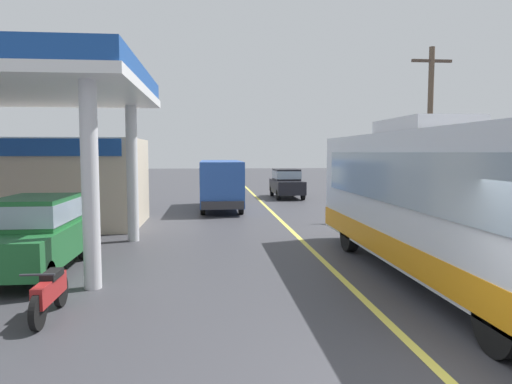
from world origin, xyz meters
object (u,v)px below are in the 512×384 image
object	(u,v)px
minibus_opposing_lane	(221,180)
car_trailing_behind_bus	(287,182)
motorcycle_parked_forecourt	(50,292)
car_at_pump	(35,231)
pedestrian_near_pump	(31,219)
coach_bus_main	(442,205)

from	to	relation	value
minibus_opposing_lane	car_trailing_behind_bus	xyz separation A→B (m)	(4.31, 5.85, -0.46)
minibus_opposing_lane	motorcycle_parked_forecourt	world-z (taller)	minibus_opposing_lane
car_at_pump	pedestrian_near_pump	bearing A→B (deg)	111.63
motorcycle_parked_forecourt	pedestrian_near_pump	world-z (taller)	pedestrian_near_pump
minibus_opposing_lane	pedestrian_near_pump	world-z (taller)	minibus_opposing_lane
pedestrian_near_pump	car_trailing_behind_bus	distance (m)	18.34
pedestrian_near_pump	car_trailing_behind_bus	size ratio (longest dim) A/B	0.40
coach_bus_main	pedestrian_near_pump	world-z (taller)	coach_bus_main
car_at_pump	pedestrian_near_pump	world-z (taller)	car_at_pump
motorcycle_parked_forecourt	coach_bus_main	bearing A→B (deg)	11.46
car_at_pump	car_trailing_behind_bus	world-z (taller)	same
motorcycle_parked_forecourt	car_trailing_behind_bus	distance (m)	22.64
minibus_opposing_lane	coach_bus_main	bearing A→B (deg)	-71.66
car_at_pump	car_trailing_behind_bus	size ratio (longest dim) A/B	1.00
car_at_pump	minibus_opposing_lane	bearing A→B (deg)	69.08
car_at_pump	car_trailing_behind_bus	bearing A→B (deg)	63.58
coach_bus_main	minibus_opposing_lane	distance (m)	14.58
car_at_pump	motorcycle_parked_forecourt	bearing A→B (deg)	-67.05
car_at_pump	minibus_opposing_lane	size ratio (longest dim) A/B	0.69
motorcycle_parked_forecourt	car_at_pump	bearing A→B (deg)	112.95
car_at_pump	pedestrian_near_pump	size ratio (longest dim) A/B	2.53
motorcycle_parked_forecourt	car_trailing_behind_bus	xyz separation A→B (m)	(7.66, 21.30, 0.57)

